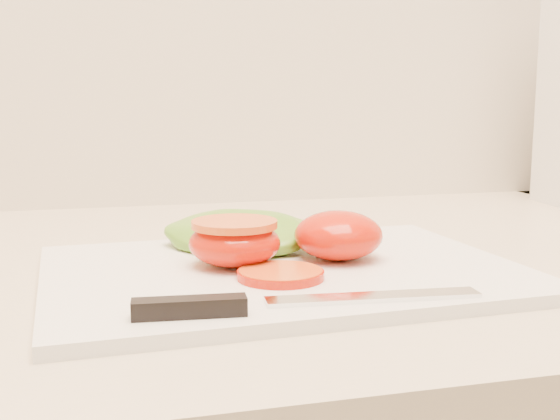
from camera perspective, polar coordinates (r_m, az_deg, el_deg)
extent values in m
cube|color=beige|center=(0.80, 21.27, -3.07)|extent=(3.92, 0.65, 0.03)
cube|color=white|center=(0.58, 0.26, -5.07)|extent=(0.39, 0.29, 0.01)
ellipsoid|color=red|center=(0.60, 4.77, -2.05)|extent=(0.08, 0.08, 0.04)
ellipsoid|color=red|center=(0.57, -3.70, -2.70)|extent=(0.08, 0.08, 0.04)
cylinder|color=#D53F0F|center=(0.57, -3.72, -1.14)|extent=(0.07, 0.07, 0.01)
cylinder|color=orange|center=(0.54, 0.05, -5.24)|extent=(0.06, 0.06, 0.01)
ellipsoid|color=#529C29|center=(0.64, -3.23, -1.89)|extent=(0.17, 0.16, 0.03)
cube|color=silver|center=(0.49, 7.62, -7.03)|extent=(0.15, 0.03, 0.00)
cube|color=black|center=(0.45, -7.37, -7.85)|extent=(0.07, 0.02, 0.01)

